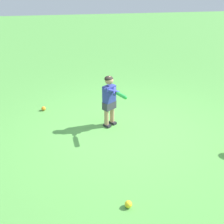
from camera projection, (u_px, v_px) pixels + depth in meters
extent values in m
plane|color=#519942|center=(128.00, 131.00, 5.49)|extent=(40.00, 40.00, 0.00)
cube|color=#232328|center=(113.00, 123.00, 5.75)|extent=(0.16, 0.17, 0.05)
cylinder|color=tan|center=(112.00, 115.00, 5.69)|extent=(0.09, 0.09, 0.34)
cube|color=#232328|center=(107.00, 126.00, 5.65)|extent=(0.16, 0.17, 0.05)
cylinder|color=tan|center=(106.00, 117.00, 5.58)|extent=(0.09, 0.09, 0.34)
cube|color=#383842|center=(109.00, 105.00, 5.52)|extent=(0.31, 0.28, 0.16)
cube|color=#2D3893|center=(109.00, 94.00, 5.41)|extent=(0.29, 0.27, 0.34)
sphere|color=tan|center=(109.00, 80.00, 5.28)|extent=(0.17, 0.17, 0.17)
ellipsoid|color=black|center=(109.00, 79.00, 5.28)|extent=(0.24, 0.24, 0.11)
sphere|color=green|center=(114.00, 91.00, 5.28)|extent=(0.04, 0.04, 0.04)
cylinder|color=black|center=(116.00, 93.00, 5.20)|extent=(0.06, 0.14, 0.05)
cylinder|color=green|center=(121.00, 95.00, 4.99)|extent=(0.14, 0.35, 0.11)
sphere|color=green|center=(125.00, 97.00, 4.84)|extent=(0.07, 0.07, 0.07)
cylinder|color=#2D3893|center=(114.00, 90.00, 5.32)|extent=(0.11, 0.31, 0.14)
cylinder|color=#2D3893|center=(112.00, 91.00, 5.28)|extent=(0.31, 0.12, 0.14)
sphere|color=yellow|center=(128.00, 204.00, 3.65)|extent=(0.10, 0.10, 0.10)
sphere|color=orange|center=(43.00, 108.00, 6.33)|extent=(0.10, 0.10, 0.10)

